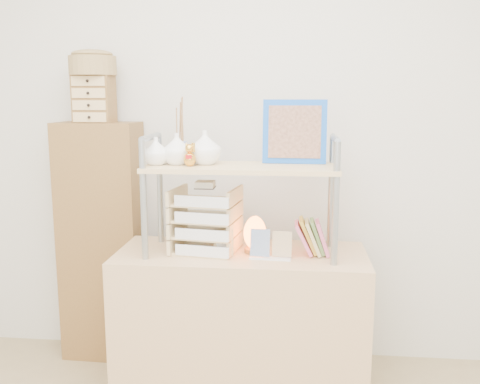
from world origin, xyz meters
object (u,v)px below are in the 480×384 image
Objects in this scene: desk at (241,325)px; salt_lamp at (255,234)px; cabinet at (102,242)px; letter_tray at (206,224)px.

desk is 6.69× the size of salt_lamp.
desk is at bearing -22.05° from cabinet.
cabinet is (-0.83, 0.37, 0.30)m from desk.
letter_tray is (0.66, -0.37, 0.21)m from cabinet.
salt_lamp is (0.24, 0.00, -0.05)m from letter_tray.
cabinet reaches higher than desk.
desk is 0.89× the size of cabinet.
cabinet is 7.52× the size of salt_lamp.
cabinet is 0.78m from letter_tray.
letter_tray is at bearing 179.15° from desk.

